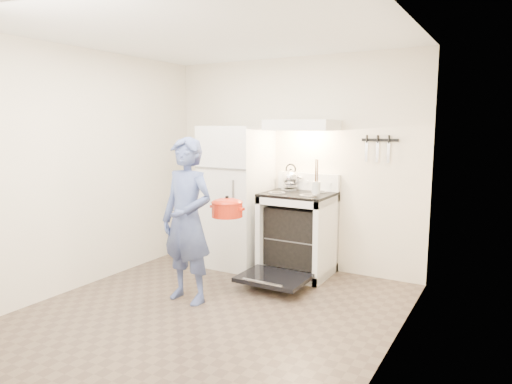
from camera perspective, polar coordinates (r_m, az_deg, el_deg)
floor at (r=4.32m, az=-6.24°, el=-15.03°), size 3.60×3.60×0.00m
back_wall at (r=5.54m, az=4.57°, el=3.57°), size 3.20×0.02×2.50m
refrigerator at (r=5.56m, az=-2.44°, el=-0.54°), size 0.70×0.70×1.70m
stove_body at (r=5.28m, az=5.23°, el=-5.37°), size 0.76×0.65×0.92m
cooktop at (r=5.19m, az=5.30°, el=-0.27°), size 0.76×0.65×0.03m
backsplash at (r=5.43m, az=6.57°, el=1.33°), size 0.76×0.07×0.20m
oven_door at (r=4.86m, az=2.20°, el=-10.69°), size 0.70×0.54×0.04m
oven_rack at (r=5.28m, az=5.23°, el=-5.58°), size 0.60×0.52×0.01m
range_hood at (r=5.20m, az=5.76°, el=8.32°), size 0.76×0.50×0.12m
knife_strip at (r=5.15m, az=15.24°, el=6.29°), size 0.40×0.02×0.03m
pizza_stone at (r=5.28m, az=5.17°, el=-5.44°), size 0.35×0.35×0.02m
tea_kettle at (r=5.44m, az=4.36°, el=1.93°), size 0.25×0.21×0.30m
utensil_jar at (r=4.94m, az=7.54°, el=0.54°), size 0.11×0.11×0.13m
person at (r=4.44m, az=-8.59°, el=-3.56°), size 0.61×0.42×1.60m
dutch_oven at (r=4.55m, az=-3.64°, el=-2.21°), size 0.38×0.31×0.24m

